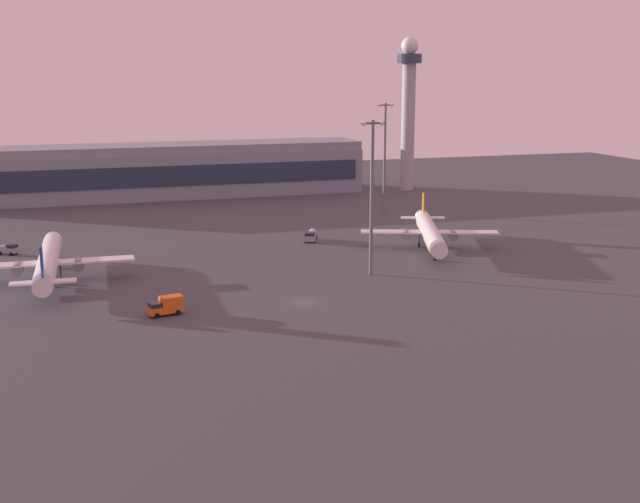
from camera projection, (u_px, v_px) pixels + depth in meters
name	position (u px, v px, depth m)	size (l,w,h in m)	color
ground_plane	(304.00, 302.00, 137.47)	(416.00, 416.00, 0.00)	#424449
terminal_building	(157.00, 171.00, 252.07)	(129.33, 22.40, 16.40)	gray
control_tower	(409.00, 104.00, 262.34)	(8.00, 8.00, 49.46)	#A8A8B2
airplane_near_gate	(48.00, 262.00, 149.92)	(31.37, 40.33, 10.35)	white
airplane_mid_apron	(430.00, 232.00, 178.28)	(29.88, 37.95, 10.06)	silver
catering_truck	(166.00, 306.00, 130.02)	(6.01, 3.46, 3.05)	#D85919
fuel_truck	(311.00, 235.00, 186.85)	(4.48, 6.61, 2.35)	gray
baggage_tractor	(8.00, 249.00, 173.12)	(4.56, 3.83, 2.25)	gray
apron_light_east	(385.00, 151.00, 221.67)	(4.80, 0.90, 30.23)	slate
apron_light_central	(372.00, 189.00, 152.70)	(4.80, 0.90, 29.74)	slate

